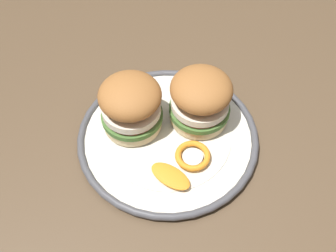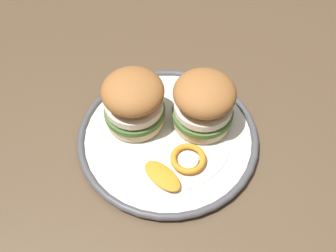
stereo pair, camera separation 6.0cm
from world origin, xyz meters
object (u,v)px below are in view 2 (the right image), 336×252
(dining_table, at_px, (158,193))
(sandwich_half_right, at_px, (204,102))
(dinner_plate, at_px, (168,137))
(sandwich_half_left, at_px, (134,101))

(dining_table, distance_m, sandwich_half_right, 0.19)
(dinner_plate, bearing_deg, dining_table, -23.44)
(sandwich_half_right, bearing_deg, dining_table, -47.85)
(sandwich_half_left, relative_size, sandwich_half_right, 1.10)
(dining_table, xyz_separation_m, sandwich_half_right, (-0.08, 0.09, 0.16))
(sandwich_half_right, bearing_deg, dinner_plate, -70.80)
(sandwich_half_left, bearing_deg, dinner_plate, 55.24)
(sandwich_half_right, bearing_deg, sandwich_half_left, -97.78)
(sandwich_half_left, height_order, sandwich_half_right, same)
(dinner_plate, xyz_separation_m, sandwich_half_left, (-0.04, -0.05, 0.06))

